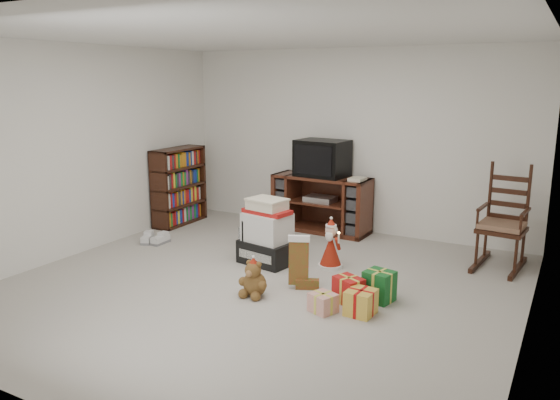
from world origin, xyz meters
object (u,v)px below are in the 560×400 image
Objects in this scene: red_suitcase at (263,242)px; rocking_chair at (502,231)px; tv_stand at (321,204)px; gift_pile at (267,236)px; bookshelf at (179,188)px; gift_cluster at (354,296)px; sneaker_pair at (154,239)px; santa_figurine at (331,249)px; teddy_bear at (254,281)px; mrs_claus_figurine at (247,231)px; crt_television at (322,158)px.

rocking_chair is at bearing 23.20° from red_suitcase.
tv_stand is 1.85× the size of gift_pile.
bookshelf is 1.37× the size of gift_cluster.
gift_pile is at bearing -147.80° from rocking_chair.
sneaker_pair is (0.34, -0.96, -0.49)m from bookshelf.
tv_stand is at bearing 118.75° from santa_figurine.
sneaker_pair is (-4.06, -1.23, -0.37)m from rocking_chair.
tv_stand is 2.10m from bookshelf.
santa_figurine is (0.32, 1.13, 0.06)m from teddy_bear.
mrs_claus_figurine is at bearing 134.52° from red_suitcase.
gift_pile reaches higher than gift_cluster.
tv_stand is at bearing 66.54° from mrs_claus_figurine.
santa_figurine is at bearing 26.95° from gift_pile.
santa_figurine reaches higher than mrs_claus_figurine.
gift_pile is 1.38× the size of mrs_claus_figurine.
santa_figurine is 1.73m from crt_television.
crt_television is at bearing 85.98° from red_suitcase.
sneaker_pair is (-2.07, 0.88, -0.11)m from teddy_bear.
rocking_chair is at bearing 3.55° from bookshelf.
tv_stand is 3.85× the size of teddy_bear.
bookshelf is at bearing 142.73° from teddy_bear.
mrs_claus_figurine reaches higher than gift_cluster.
rocking_chair is 1.95m from santa_figurine.
red_suitcase is 1.66× the size of teddy_bear.
gift_pile reaches higher than red_suitcase.
bookshelf is at bearing 154.07° from gift_cluster.
rocking_chair is 2.19m from gift_cluster.
gift_pile is (0.03, -1.55, -0.06)m from tv_stand.
bookshelf is at bearing 165.49° from santa_figurine.
gift_pile is at bearing 112.76° from teddy_bear.
mrs_claus_figurine is at bearing 149.05° from gift_cluster.
rocking_chair reaches higher than santa_figurine.
red_suitcase reaches higher than santa_figurine.
red_suitcase is at bearing -84.53° from crt_television.
rocking_chair is 2.11× the size of santa_figurine.
bookshelf is 1.62m from mrs_claus_figurine.
bookshelf reaches higher than sneaker_pair.
teddy_bear is (2.41, -1.83, -0.38)m from bookshelf.
gift_pile is at bearing 151.89° from gift_cluster.
red_suitcase reaches higher than gift_cluster.
teddy_bear is at bearing -57.26° from gift_pile.
rocking_chair is 1.63× the size of gift_pile.
gift_cluster is (3.38, -1.64, -0.41)m from bookshelf.
rocking_chair is 2.71m from red_suitcase.
bookshelf reaches higher than santa_figurine.
red_suitcase reaches higher than sneaker_pair.
red_suitcase is 0.65m from mrs_claus_figurine.
rocking_chair is 2.04× the size of red_suitcase.
santa_figurine reaches higher than teddy_bear.
sneaker_pair is at bearing -70.35° from bookshelf.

